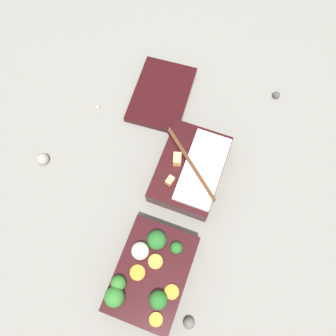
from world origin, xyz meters
TOP-DOWN VIEW (x-y plane):
  - ground_plane at (0.00, 0.00)m, footprint 3.00×3.00m
  - bento_tray_vegetable at (-0.12, 0.00)m, footprint 0.21×0.15m
  - bento_tray_rice at (0.14, -0.00)m, footprint 0.21×0.17m
  - bento_lid at (0.32, 0.14)m, footprint 0.22×0.16m
  - pebble_0 at (-0.19, -0.11)m, footprint 0.03×0.03m
  - pebble_1 at (0.23, 0.29)m, footprint 0.02×0.02m
  - pebble_2 at (0.04, 0.36)m, footprint 0.03×0.03m
  - pebble_3 at (0.43, -0.15)m, footprint 0.02×0.02m

SIDE VIEW (x-z plane):
  - ground_plane at x=0.00m, z-range 0.00..0.00m
  - pebble_1 at x=0.23m, z-range 0.00..0.01m
  - pebble_3 at x=0.43m, z-range -0.01..0.02m
  - pebble_0 at x=-0.19m, z-range -0.01..0.02m
  - pebble_2 at x=0.04m, z-range -0.01..0.02m
  - bento_lid at x=0.32m, z-range 0.00..0.02m
  - bento_tray_rice at x=0.14m, z-range -0.01..0.07m
  - bento_tray_vegetable at x=-0.12m, z-range -0.01..0.07m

